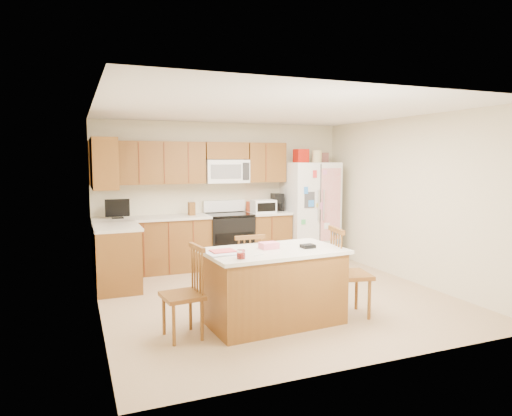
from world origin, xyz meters
name	(u,v)px	position (x,y,z in m)	size (l,w,h in m)	color
ground	(274,296)	(0.00, 0.00, 0.00)	(4.50, 4.50, 0.00)	#A28253
room_shell	(274,191)	(0.00, 0.00, 1.44)	(4.60, 4.60, 2.52)	beige
cabinetry	(174,217)	(-0.98, 1.79, 0.91)	(3.36, 1.56, 2.15)	brown
stove	(229,239)	(0.00, 1.94, 0.47)	(0.76, 0.65, 1.13)	black
refrigerator	(310,210)	(1.57, 1.87, 0.92)	(0.90, 0.79, 2.04)	white
island	(274,286)	(-0.42, -0.92, 0.43)	(1.61, 1.01, 0.94)	brown
windsor_chair_left	(184,294)	(-1.46, -0.97, 0.46)	(0.44, 0.46, 0.97)	brown
windsor_chair_back	(246,273)	(-0.53, -0.32, 0.45)	(0.41, 0.39, 0.94)	brown
windsor_chair_right	(348,274)	(0.50, -1.03, 0.50)	(0.52, 0.53, 1.06)	brown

